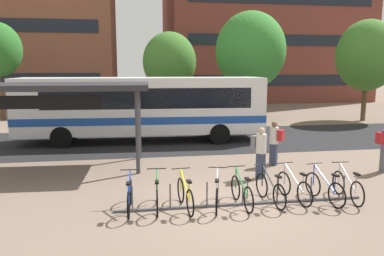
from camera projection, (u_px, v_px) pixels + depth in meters
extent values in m
plane|color=#7A6656|center=(219.00, 205.00, 10.22)|extent=(200.00, 200.00, 0.00)
cube|color=#232326|center=(178.00, 140.00, 19.31)|extent=(80.00, 7.20, 0.01)
cube|color=white|center=(142.00, 105.00, 18.74)|extent=(12.10, 3.08, 2.70)
cube|color=#1947A3|center=(142.00, 118.00, 18.84)|extent=(12.12, 3.10, 0.36)
cube|color=black|center=(27.00, 83.00, 17.94)|extent=(1.10, 2.34, 0.40)
cube|color=black|center=(17.00, 101.00, 18.02)|extent=(0.18, 2.19, 1.40)
cube|color=black|center=(148.00, 99.00, 17.49)|extent=(9.83, 0.49, 0.97)
cube|color=black|center=(148.00, 95.00, 19.93)|extent=(9.83, 0.49, 0.97)
cylinder|color=black|center=(62.00, 137.00, 17.40)|extent=(1.01, 0.34, 1.00)
cylinder|color=black|center=(72.00, 129.00, 19.67)|extent=(1.01, 0.34, 1.00)
cylinder|color=black|center=(219.00, 134.00, 18.24)|extent=(1.01, 0.34, 1.00)
cylinder|color=black|center=(212.00, 127.00, 20.51)|extent=(1.01, 0.34, 1.00)
cube|color=#47474C|center=(242.00, 204.00, 10.20)|extent=(6.89, 0.10, 0.06)
cylinder|color=#47474C|center=(132.00, 199.00, 9.70)|extent=(0.04, 0.04, 0.70)
cylinder|color=#47474C|center=(170.00, 197.00, 9.85)|extent=(0.04, 0.04, 0.70)
cylinder|color=#47474C|center=(207.00, 195.00, 10.00)|extent=(0.04, 0.04, 0.70)
cylinder|color=#47474C|center=(243.00, 193.00, 10.15)|extent=(0.04, 0.04, 0.70)
cylinder|color=#47474C|center=(277.00, 191.00, 10.30)|extent=(0.04, 0.04, 0.70)
cylinder|color=#47474C|center=(311.00, 189.00, 10.45)|extent=(0.04, 0.04, 0.70)
cylinder|color=#47474C|center=(344.00, 187.00, 10.60)|extent=(0.04, 0.04, 0.70)
torus|color=black|center=(131.00, 192.00, 10.22)|extent=(0.08, 0.71, 0.70)
torus|color=black|center=(129.00, 205.00, 9.22)|extent=(0.08, 0.71, 0.70)
cube|color=#1E3DB2|center=(129.00, 186.00, 9.69)|extent=(0.08, 0.92, 0.58)
cylinder|color=#1E3DB2|center=(128.00, 194.00, 9.28)|extent=(0.03, 0.03, 0.55)
cube|color=black|center=(128.00, 184.00, 9.23)|extent=(0.11, 0.22, 0.05)
cylinder|color=#1E3DB2|center=(130.00, 181.00, 10.15)|extent=(0.03, 0.03, 0.65)
cylinder|color=black|center=(130.00, 170.00, 10.10)|extent=(0.52, 0.05, 0.03)
torus|color=black|center=(157.00, 190.00, 10.34)|extent=(0.09, 0.71, 0.70)
torus|color=black|center=(157.00, 204.00, 9.33)|extent=(0.09, 0.71, 0.70)
cube|color=#1E7F38|center=(157.00, 185.00, 9.80)|extent=(0.09, 0.92, 0.58)
cylinder|color=#1E7F38|center=(157.00, 192.00, 9.39)|extent=(0.03, 0.03, 0.55)
cube|color=black|center=(157.00, 182.00, 9.35)|extent=(0.11, 0.23, 0.05)
cylinder|color=#1E7F38|center=(157.00, 180.00, 10.27)|extent=(0.03, 0.03, 0.65)
cylinder|color=black|center=(157.00, 169.00, 10.21)|extent=(0.52, 0.06, 0.03)
torus|color=black|center=(181.00, 190.00, 10.35)|extent=(0.12, 0.70, 0.70)
torus|color=black|center=(190.00, 203.00, 9.38)|extent=(0.12, 0.70, 0.70)
cube|color=yellow|center=(185.00, 185.00, 9.84)|extent=(0.13, 0.92, 0.58)
cylinder|color=yellow|center=(189.00, 192.00, 9.44)|extent=(0.03, 0.03, 0.55)
cube|color=black|center=(189.00, 182.00, 9.39)|extent=(0.12, 0.23, 0.05)
cylinder|color=yellow|center=(181.00, 180.00, 10.29)|extent=(0.04, 0.04, 0.65)
cylinder|color=black|center=(181.00, 168.00, 10.24)|extent=(0.52, 0.08, 0.03)
torus|color=black|center=(217.00, 189.00, 10.46)|extent=(0.21, 0.69, 0.70)
torus|color=black|center=(217.00, 202.00, 9.45)|extent=(0.21, 0.69, 0.70)
cube|color=silver|center=(217.00, 184.00, 9.92)|extent=(0.25, 0.90, 0.58)
cylinder|color=silver|center=(217.00, 191.00, 9.51)|extent=(0.04, 0.04, 0.55)
cube|color=black|center=(217.00, 181.00, 9.47)|extent=(0.15, 0.24, 0.05)
cylinder|color=silver|center=(218.00, 178.00, 10.39)|extent=(0.04, 0.04, 0.65)
cylinder|color=black|center=(218.00, 167.00, 10.34)|extent=(0.51, 0.15, 0.03)
torus|color=black|center=(235.00, 188.00, 10.58)|extent=(0.09, 0.71, 0.70)
torus|color=black|center=(249.00, 200.00, 9.60)|extent=(0.09, 0.71, 0.70)
cube|color=#1E7F38|center=(242.00, 182.00, 10.06)|extent=(0.09, 0.92, 0.58)
cylinder|color=#1E7F38|center=(247.00, 189.00, 9.65)|extent=(0.03, 0.03, 0.55)
cube|color=black|center=(248.00, 179.00, 9.61)|extent=(0.11, 0.23, 0.05)
cylinder|color=#1E7F38|center=(236.00, 177.00, 10.51)|extent=(0.03, 0.03, 0.65)
cylinder|color=black|center=(236.00, 166.00, 10.46)|extent=(0.52, 0.06, 0.03)
torus|color=black|center=(262.00, 185.00, 10.78)|extent=(0.13, 0.70, 0.70)
torus|color=black|center=(280.00, 197.00, 9.82)|extent=(0.13, 0.70, 0.70)
cube|color=black|center=(270.00, 180.00, 10.27)|extent=(0.15, 0.92, 0.58)
cylinder|color=black|center=(278.00, 186.00, 9.87)|extent=(0.03, 0.03, 0.55)
cube|color=black|center=(278.00, 176.00, 9.83)|extent=(0.13, 0.23, 0.05)
cylinder|color=black|center=(262.00, 175.00, 10.71)|extent=(0.04, 0.04, 0.65)
cylinder|color=black|center=(263.00, 164.00, 10.66)|extent=(0.52, 0.09, 0.03)
torus|color=black|center=(284.00, 183.00, 10.97)|extent=(0.16, 0.70, 0.70)
torus|color=black|center=(305.00, 194.00, 10.01)|extent=(0.16, 0.70, 0.70)
cube|color=#B7BABF|center=(294.00, 178.00, 10.46)|extent=(0.19, 0.91, 0.58)
cylinder|color=#B7BABF|center=(303.00, 184.00, 10.06)|extent=(0.03, 0.03, 0.55)
cube|color=black|center=(303.00, 174.00, 10.02)|extent=(0.14, 0.23, 0.05)
cylinder|color=#B7BABF|center=(285.00, 173.00, 10.90)|extent=(0.04, 0.04, 0.65)
cylinder|color=black|center=(285.00, 163.00, 10.85)|extent=(0.52, 0.11, 0.03)
torus|color=black|center=(313.00, 184.00, 10.88)|extent=(0.16, 0.70, 0.70)
torus|color=black|center=(337.00, 196.00, 9.93)|extent=(0.16, 0.70, 0.70)
cube|color=#1E3DB2|center=(324.00, 179.00, 10.37)|extent=(0.19, 0.91, 0.58)
cylinder|color=#1E3DB2|center=(335.00, 185.00, 9.98)|extent=(0.03, 0.03, 0.55)
cube|color=black|center=(335.00, 175.00, 9.94)|extent=(0.14, 0.23, 0.05)
cylinder|color=#1E3DB2|center=(314.00, 174.00, 10.81)|extent=(0.04, 0.04, 0.65)
cylinder|color=black|center=(314.00, 163.00, 10.76)|extent=(0.52, 0.12, 0.03)
torus|color=black|center=(338.00, 183.00, 11.04)|extent=(0.07, 0.71, 0.70)
torus|color=black|center=(357.00, 194.00, 10.04)|extent=(0.07, 0.71, 0.70)
cube|color=#B7BABF|center=(348.00, 177.00, 10.51)|extent=(0.07, 0.92, 0.58)
cylinder|color=#B7BABF|center=(356.00, 184.00, 10.10)|extent=(0.03, 0.03, 0.55)
cube|color=black|center=(357.00, 174.00, 10.05)|extent=(0.11, 0.22, 0.05)
cylinder|color=#B7BABF|center=(339.00, 172.00, 10.97)|extent=(0.03, 0.03, 0.65)
cylinder|color=black|center=(340.00, 162.00, 10.92)|extent=(0.52, 0.05, 0.03)
cylinder|color=#38383D|center=(137.00, 133.00, 13.02)|extent=(0.15, 0.15, 2.92)
cylinder|color=#38383D|center=(139.00, 123.00, 15.21)|extent=(0.15, 0.15, 2.92)
cube|color=#28282D|center=(47.00, 87.00, 13.50)|extent=(7.36, 3.34, 0.20)
cube|color=black|center=(38.00, 102.00, 12.34)|extent=(4.11, 0.26, 0.44)
cube|color=#2D3851|center=(273.00, 154.00, 14.33)|extent=(0.33, 0.32, 0.84)
cylinder|color=beige|center=(274.00, 135.00, 14.21)|extent=(0.48, 0.48, 0.63)
sphere|color=brown|center=(275.00, 124.00, 14.14)|extent=(0.22, 0.22, 0.22)
cube|color=#B21E23|center=(281.00, 135.00, 14.06)|extent=(0.32, 0.33, 0.40)
cube|color=#2D3851|center=(261.00, 166.00, 12.63)|extent=(0.30, 0.32, 0.87)
cylinder|color=beige|center=(261.00, 144.00, 12.51)|extent=(0.46, 0.46, 0.65)
sphere|color=tan|center=(262.00, 131.00, 12.44)|extent=(0.22, 0.22, 0.22)
cube|color=slate|center=(256.00, 141.00, 12.71)|extent=(0.33, 0.29, 0.40)
cube|color=#B21E23|center=(380.00, 138.00, 13.26)|extent=(0.18, 0.28, 0.40)
cylinder|color=brown|center=(249.00, 102.00, 26.47)|extent=(0.32, 0.32, 2.56)
ellipsoid|color=#388433|center=(251.00, 51.00, 25.90)|extent=(4.82, 4.82, 5.35)
cylinder|color=brown|center=(1.00, 96.00, 26.55)|extent=(0.32, 0.32, 3.31)
cylinder|color=brown|center=(170.00, 103.00, 26.91)|extent=(0.32, 0.32, 2.29)
ellipsoid|color=#427A2D|center=(170.00, 62.00, 26.44)|extent=(3.75, 3.75, 4.18)
cylinder|color=brown|center=(364.00, 103.00, 26.16)|extent=(0.32, 0.32, 2.45)
ellipsoid|color=#427A2D|center=(367.00, 55.00, 25.64)|extent=(4.13, 4.13, 4.83)
cube|color=brown|center=(24.00, 13.00, 36.28)|extent=(17.01, 12.32, 17.78)
cube|color=black|center=(8.00, 80.00, 31.25)|extent=(14.97, 0.06, 1.10)
cube|color=black|center=(4.00, 25.00, 30.54)|extent=(14.97, 0.06, 1.10)
cube|color=black|center=(280.00, 80.00, 38.06)|extent=(18.98, 0.06, 1.10)
cube|color=black|center=(282.00, 40.00, 37.42)|extent=(18.98, 0.06, 1.10)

